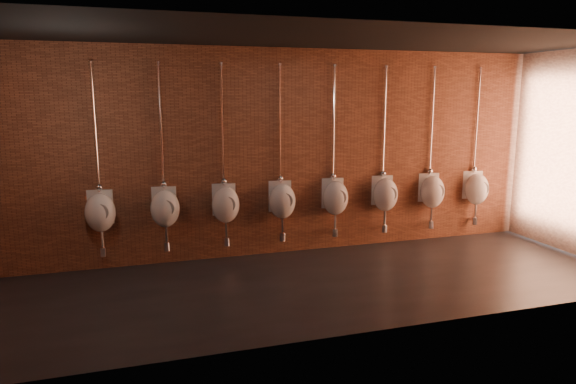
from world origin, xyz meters
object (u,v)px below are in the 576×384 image
object	(u,v)px
urinal_0	(100,211)
urinal_2	(226,204)
urinal_3	(282,200)
urinal_4	(335,197)
urinal_5	(385,194)
urinal_1	(165,207)
urinal_7	(476,188)
urinal_6	(432,191)

from	to	relation	value
urinal_0	urinal_2	distance (m)	1.78
urinal_2	urinal_3	xyz separation A→B (m)	(0.89, 0.00, 0.00)
urinal_0	urinal_4	size ratio (longest dim) A/B	1.00
urinal_0	urinal_5	bearing A→B (deg)	0.00
urinal_1	urinal_3	world-z (taller)	same
urinal_1	urinal_5	world-z (taller)	same
urinal_1	urinal_7	distance (m)	5.33
urinal_0	urinal_1	xyz separation A→B (m)	(0.89, 0.00, 0.00)
urinal_2	urinal_7	world-z (taller)	same
urinal_0	urinal_2	world-z (taller)	same
urinal_1	urinal_2	bearing A→B (deg)	0.00
urinal_1	urinal_4	distance (m)	2.67
urinal_0	urinal_7	distance (m)	6.22
urinal_5	urinal_6	bearing A→B (deg)	0.00
urinal_2	urinal_6	distance (m)	3.56
urinal_0	urinal_4	world-z (taller)	same
urinal_1	urinal_2	xyz separation A→B (m)	(0.89, 0.00, 0.00)
urinal_2	urinal_3	world-z (taller)	same
urinal_3	urinal_7	bearing A→B (deg)	0.00
urinal_2	urinal_7	distance (m)	4.44
urinal_1	urinal_5	xyz separation A→B (m)	(3.56, 0.00, 0.00)
urinal_2	urinal_3	bearing A→B (deg)	0.00
urinal_1	urinal_2	distance (m)	0.89
urinal_1	urinal_3	bearing A→B (deg)	0.00
urinal_3	urinal_4	size ratio (longest dim) A/B	1.00
urinal_1	urinal_6	xyz separation A→B (m)	(4.44, 0.00, 0.00)
urinal_4	urinal_6	xyz separation A→B (m)	(1.78, 0.00, 0.00)
urinal_2	urinal_3	size ratio (longest dim) A/B	1.00
urinal_5	urinal_3	bearing A→B (deg)	180.00
urinal_7	urinal_0	bearing A→B (deg)	180.00
urinal_1	urinal_3	distance (m)	1.78
urinal_6	urinal_7	bearing A→B (deg)	0.00
urinal_3	urinal_7	world-z (taller)	same
urinal_1	urinal_6	size ratio (longest dim) A/B	1.00
urinal_2	urinal_5	bearing A→B (deg)	0.00
urinal_0	urinal_4	xyz separation A→B (m)	(3.56, 0.00, 0.00)
urinal_4	urinal_6	size ratio (longest dim) A/B	1.00
urinal_4	urinal_2	bearing A→B (deg)	180.00
urinal_3	urinal_0	bearing A→B (deg)	180.00
urinal_5	urinal_7	world-z (taller)	same
urinal_6	urinal_1	bearing A→B (deg)	180.00
urinal_7	urinal_2	bearing A→B (deg)	180.00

